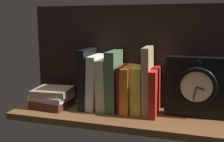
# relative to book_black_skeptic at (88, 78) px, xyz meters

# --- Properties ---
(ground_plane) EXTENTS (0.84, 0.27, 0.03)m
(ground_plane) POSITION_rel_book_black_skeptic_xyz_m (0.15, -0.04, -0.13)
(ground_plane) COLOR brown
(back_panel) EXTENTS (0.84, 0.01, 0.41)m
(back_panel) POSITION_rel_book_black_skeptic_xyz_m (0.15, 0.09, 0.09)
(back_panel) COLOR black
(back_panel) RESTS_ON ground_plane
(book_black_skeptic) EXTENTS (0.03, 0.14, 0.24)m
(book_black_skeptic) POSITION_rel_book_black_skeptic_xyz_m (0.00, 0.00, 0.00)
(book_black_skeptic) COLOR black
(book_black_skeptic) RESTS_ON ground_plane
(book_white_catcher) EXTENTS (0.04, 0.14, 0.22)m
(book_white_catcher) POSITION_rel_book_black_skeptic_xyz_m (0.03, 0.00, -0.01)
(book_white_catcher) COLOR silver
(book_white_catcher) RESTS_ON ground_plane
(book_cream_twain) EXTENTS (0.04, 0.13, 0.20)m
(book_cream_twain) POSITION_rel_book_black_skeptic_xyz_m (0.07, 0.00, -0.02)
(book_cream_twain) COLOR beige
(book_cream_twain) RESTS_ON ground_plane
(book_green_romantic) EXTENTS (0.04, 0.14, 0.24)m
(book_green_romantic) POSITION_rel_book_black_skeptic_xyz_m (0.11, 0.00, -0.00)
(book_green_romantic) COLOR #476B44
(book_green_romantic) RESTS_ON ground_plane
(book_maroon_dawkins) EXTENTS (0.02, 0.13, 0.18)m
(book_maroon_dawkins) POSITION_rel_book_black_skeptic_xyz_m (0.14, 0.00, -0.03)
(book_maroon_dawkins) COLOR maroon
(book_maroon_dawkins) RESTS_ON ground_plane
(book_orange_pandolfini) EXTENTS (0.03, 0.16, 0.18)m
(book_orange_pandolfini) POSITION_rel_book_black_skeptic_xyz_m (0.17, 0.00, -0.03)
(book_orange_pandolfini) COLOR orange
(book_orange_pandolfini) RESTS_ON ground_plane
(book_yellow_seinlanguage) EXTENTS (0.05, 0.12, 0.18)m
(book_yellow_seinlanguage) POSITION_rel_book_black_skeptic_xyz_m (0.21, 0.00, -0.03)
(book_yellow_seinlanguage) COLOR gold
(book_yellow_seinlanguage) RESTS_ON ground_plane
(book_tan_shortstories) EXTENTS (0.04, 0.13, 0.25)m
(book_tan_shortstories) POSITION_rel_book_black_skeptic_xyz_m (0.25, 0.00, 0.01)
(book_tan_shortstories) COLOR tan
(book_tan_shortstories) RESTS_ON ground_plane
(book_red_requiem) EXTENTS (0.03, 0.17, 0.17)m
(book_red_requiem) POSITION_rel_book_black_skeptic_xyz_m (0.27, 0.00, -0.03)
(book_red_requiem) COLOR red
(book_red_requiem) RESTS_ON ground_plane
(framed_clock) EXTENTS (0.22, 0.06, 0.22)m
(framed_clock) POSITION_rel_book_black_skeptic_xyz_m (0.42, 0.00, -0.01)
(framed_clock) COLOR black
(framed_clock) RESTS_ON ground_plane
(book_stack_side) EXTENTS (0.16, 0.15, 0.08)m
(book_stack_side) POSITION_rel_book_black_skeptic_xyz_m (-0.14, -0.04, -0.08)
(book_stack_side) COLOR #471E19
(book_stack_side) RESTS_ON ground_plane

